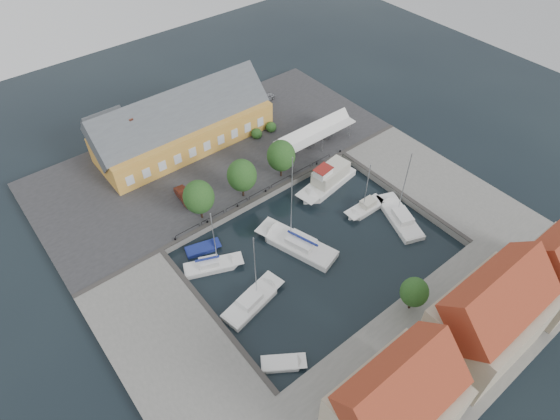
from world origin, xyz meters
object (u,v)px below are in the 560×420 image
object	(u,v)px
car_silver	(266,98)
east_boat_c	(400,219)
launch_sw	(283,364)
launch_nw	(203,249)
center_sailboat	(298,245)
west_boat_c	(252,302)
trawler	(328,180)
car_red	(184,196)
east_boat_b	(366,208)
warehouse	(179,126)
west_boat_a	(212,266)
tent_canopy	(315,132)

from	to	relation	value
car_silver	east_boat_c	world-z (taller)	east_boat_c
launch_sw	launch_nw	xyz separation A→B (m)	(1.86, 19.19, -0.00)
center_sailboat	west_boat_c	bearing A→B (deg)	-161.50
trawler	east_boat_c	xyz separation A→B (m)	(2.96, -11.69, -0.76)
car_silver	trawler	xyz separation A→B (m)	(-6.05, -23.17, -0.68)
car_red	launch_sw	size ratio (longest dim) A/B	0.84
car_silver	east_boat_b	size ratio (longest dim) A/B	0.44
car_red	launch_nw	xyz separation A→B (m)	(-2.69, -8.83, -1.61)
warehouse	west_boat_a	bearing A→B (deg)	-112.14
car_red	west_boat_a	world-z (taller)	west_boat_a
car_silver	trawler	size ratio (longest dim) A/B	0.37
east_boat_c	launch_sw	distance (m)	27.14
center_sailboat	east_boat_b	distance (m)	12.18
center_sailboat	east_boat_b	bearing A→B (deg)	-3.36
east_boat_b	launch_sw	size ratio (longest dim) A/B	1.82
car_silver	west_boat_c	size ratio (longest dim) A/B	0.35
west_boat_a	car_red	bearing A→B (deg)	74.70
car_silver	launch_nw	size ratio (longest dim) A/B	0.83
east_boat_c	launch_sw	size ratio (longest dim) A/B	2.32
west_boat_a	tent_canopy	bearing A→B (deg)	20.92
launch_nw	trawler	bearing A→B (deg)	-2.69
east_boat_c	launch_nw	bearing A→B (deg)	152.59
west_boat_a	west_boat_c	distance (m)	7.55
tent_canopy	car_silver	world-z (taller)	tent_canopy
car_red	launch_sw	world-z (taller)	car_red
tent_canopy	launch_nw	xyz separation A→B (m)	(-25.69, -6.71, -3.59)
tent_canopy	west_boat_a	world-z (taller)	west_boat_a
car_red	east_boat_c	xyz separation A→B (m)	(21.81, -21.53, -1.44)
tent_canopy	west_boat_c	distance (m)	31.16
trawler	launch_nw	distance (m)	21.58
trawler	center_sailboat	bearing A→B (deg)	-150.25
trawler	launch_nw	xyz separation A→B (m)	(-21.53, 1.01, -0.93)
east_boat_c	launch_nw	xyz separation A→B (m)	(-24.50, 12.70, -0.17)
trawler	warehouse	bearing A→B (deg)	119.96
west_boat_c	launch_nw	size ratio (longest dim) A/B	2.35
tent_canopy	car_red	bearing A→B (deg)	174.74
center_sailboat	east_boat_c	world-z (taller)	center_sailboat
warehouse	tent_canopy	world-z (taller)	warehouse
center_sailboat	west_boat_a	xyz separation A→B (m)	(-10.78, 4.17, -0.09)
center_sailboat	east_boat_c	size ratio (longest dim) A/B	1.29
center_sailboat	launch_nw	distance (m)	12.63
warehouse	east_boat_c	size ratio (longest dim) A/B	2.42
west_boat_a	launch_nw	world-z (taller)	west_boat_a
east_boat_b	east_boat_c	distance (m)	4.98
east_boat_b	east_boat_c	size ratio (longest dim) A/B	0.78
launch_sw	launch_nw	bearing A→B (deg)	84.47
east_boat_b	car_silver	bearing A→B (deg)	80.15
trawler	launch_sw	xyz separation A→B (m)	(-23.39, -18.18, -0.93)
west_boat_a	launch_nw	size ratio (longest dim) A/B	2.07
car_red	center_sailboat	distance (m)	18.02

